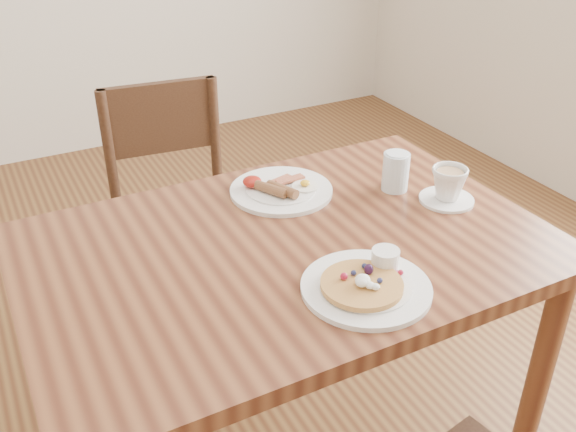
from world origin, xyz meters
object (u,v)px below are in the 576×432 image
object	(u,v)px
pancake_plate	(367,283)
chair_far	(176,207)
dining_table	(288,277)
breakfast_plate	(280,189)
teacup_saucer	(448,186)
water_glass	(396,172)

from	to	relation	value
pancake_plate	chair_far	bearing A→B (deg)	95.86
dining_table	pancake_plate	bearing A→B (deg)	-75.72
breakfast_plate	pancake_plate	bearing A→B (deg)	-94.22
breakfast_plate	teacup_saucer	bearing A→B (deg)	-33.38
chair_far	water_glass	distance (m)	0.81
dining_table	water_glass	size ratio (longest dim) A/B	11.73
pancake_plate	water_glass	distance (m)	0.46
pancake_plate	water_glass	world-z (taller)	water_glass
pancake_plate	teacup_saucer	bearing A→B (deg)	29.39
water_glass	breakfast_plate	bearing A→B (deg)	156.56
breakfast_plate	water_glass	xyz separation A→B (m)	(0.28, -0.12, 0.04)
dining_table	pancake_plate	world-z (taller)	pancake_plate
breakfast_plate	teacup_saucer	world-z (taller)	teacup_saucer
dining_table	breakfast_plate	world-z (taller)	breakfast_plate
breakfast_plate	water_glass	size ratio (longest dim) A/B	2.64
chair_far	pancake_plate	distance (m)	1.01
dining_table	water_glass	xyz separation A→B (m)	(0.37, 0.10, 0.15)
chair_far	teacup_saucer	world-z (taller)	chair_far
water_glass	pancake_plate	bearing A→B (deg)	-132.86
breakfast_plate	chair_far	bearing A→B (deg)	104.71
chair_far	teacup_saucer	size ratio (longest dim) A/B	6.29
dining_table	breakfast_plate	xyz separation A→B (m)	(0.09, 0.22, 0.11)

